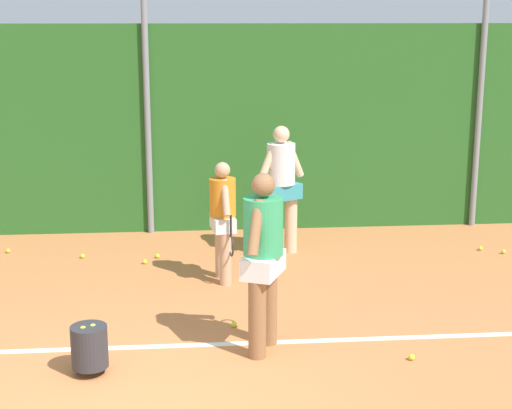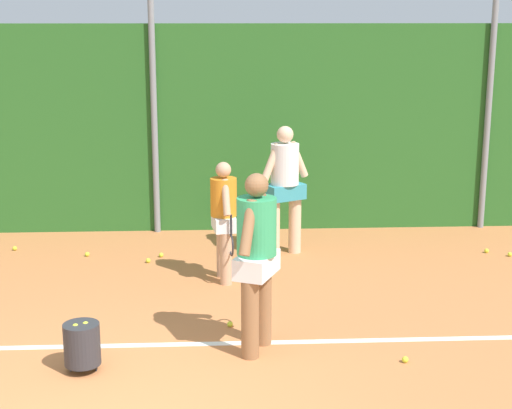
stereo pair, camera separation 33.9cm
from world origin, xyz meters
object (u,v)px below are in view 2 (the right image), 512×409
at_px(player_midcourt, 224,215).
at_px(tennis_ball_1, 487,251).
at_px(tennis_ball_3, 87,254).
at_px(tennis_ball_8, 15,248).
at_px(tennis_ball_10, 230,324).
at_px(player_backcourt_far, 285,183).
at_px(tennis_ball_5, 161,255).
at_px(player_foreground_near, 257,253).
at_px(ball_hopper, 82,344).
at_px(tennis_ball_0, 405,360).
at_px(tennis_ball_2, 148,261).
at_px(tennis_ball_11, 510,254).

xyz_separation_m(player_midcourt, tennis_ball_1, (3.91, 1.04, -0.86)).
height_order(tennis_ball_3, tennis_ball_8, same).
relative_size(tennis_ball_3, tennis_ball_8, 1.00).
bearing_deg(player_midcourt, tennis_ball_10, -6.78).
relative_size(player_backcourt_far, tennis_ball_5, 28.88).
distance_m(tennis_ball_5, tennis_ball_8, 2.27).
xyz_separation_m(player_foreground_near, player_midcourt, (-0.31, 2.25, -0.17)).
xyz_separation_m(player_foreground_near, ball_hopper, (-1.75, -0.42, -0.78)).
bearing_deg(player_foreground_near, tennis_ball_0, -80.69).
bearing_deg(ball_hopper, player_midcourt, 61.74).
bearing_deg(tennis_ball_0, player_foreground_near, 165.34).
relative_size(player_midcourt, tennis_ball_5, 24.31).
bearing_deg(tennis_ball_2, tennis_ball_0, -50.12).
distance_m(player_midcourt, tennis_ball_5, 1.65).
bearing_deg(player_midcourt, tennis_ball_5, -147.95).
height_order(tennis_ball_2, tennis_ball_5, same).
distance_m(tennis_ball_0, tennis_ball_8, 6.47).
relative_size(player_midcourt, tennis_ball_10, 24.31).
bearing_deg(tennis_ball_0, tennis_ball_1, 60.21).
bearing_deg(tennis_ball_5, tennis_ball_1, -0.46).
bearing_deg(tennis_ball_10, player_midcourt, 91.52).
xyz_separation_m(tennis_ball_2, tennis_ball_11, (5.28, 0.03, 0.00)).
height_order(player_foreground_near, tennis_ball_2, player_foreground_near).
distance_m(player_midcourt, tennis_ball_2, 1.61).
bearing_deg(tennis_ball_2, player_backcourt_far, 9.35).
bearing_deg(player_foreground_near, player_midcourt, 31.87).
relative_size(player_foreground_near, tennis_ball_10, 28.86).
height_order(tennis_ball_0, tennis_ball_10, same).
relative_size(tennis_ball_2, tennis_ball_3, 1.00).
bearing_deg(tennis_ball_2, tennis_ball_10, -65.15).
bearing_deg(tennis_ball_3, tennis_ball_10, -53.67).
bearing_deg(tennis_ball_8, tennis_ball_3, -17.47).
relative_size(player_midcourt, tennis_ball_0, 24.31).
height_order(tennis_ball_1, tennis_ball_8, same).
height_order(tennis_ball_0, tennis_ball_3, same).
relative_size(player_backcourt_far, tennis_ball_11, 28.88).
relative_size(tennis_ball_3, tennis_ball_5, 1.00).
relative_size(tennis_ball_5, tennis_ball_8, 1.00).
xyz_separation_m(tennis_ball_10, tennis_ball_11, (4.15, 2.46, 0.00)).
bearing_deg(tennis_ball_10, tennis_ball_3, 126.33).
distance_m(player_foreground_near, tennis_ball_0, 1.86).
distance_m(tennis_ball_8, tennis_ball_11, 7.36).
bearing_deg(tennis_ball_5, tennis_ball_0, -53.80).
relative_size(tennis_ball_2, tennis_ball_5, 1.00).
height_order(player_midcourt, player_backcourt_far, player_backcourt_far).
bearing_deg(player_midcourt, tennis_ball_1, 96.54).
relative_size(tennis_ball_1, tennis_ball_5, 1.00).
relative_size(tennis_ball_5, tennis_ball_11, 1.00).
xyz_separation_m(tennis_ball_1, tennis_ball_11, (0.28, -0.19, 0.00)).
xyz_separation_m(player_foreground_near, tennis_ball_1, (3.60, 3.29, -1.04)).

